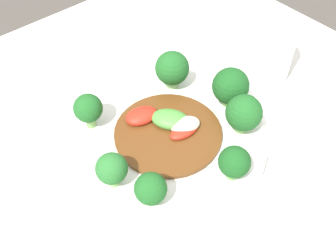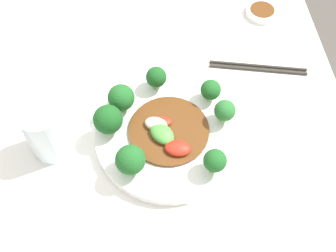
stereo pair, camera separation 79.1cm
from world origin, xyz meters
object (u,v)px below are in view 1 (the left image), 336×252
object	(u,v)px
broccoli_southeast	(151,189)
broccoli_east	(234,162)
broccoli_southwest	(88,109)
broccoli_south	(112,169)
drinking_glass	(270,50)
plate	(168,140)
broccoli_northwest	(172,69)
stirfry_center	(168,128)
broccoli_north	(231,86)
broccoli_northeast	(244,113)

from	to	relation	value
broccoli_southeast	broccoli_east	world-z (taller)	broccoli_east
broccoli_southwest	broccoli_south	bearing A→B (deg)	-18.07
drinking_glass	broccoli_southeast	bearing A→B (deg)	-76.59
plate	broccoli_southwest	distance (m)	0.13
broccoli_northwest	stirfry_center	xyz separation A→B (m)	(0.07, -0.07, -0.03)
broccoli_north	broccoli_east	bearing A→B (deg)	-44.62
plate	drinking_glass	size ratio (longest dim) A/B	2.38
broccoli_north	drinking_glass	xyz separation A→B (m)	(-0.02, 0.12, 0.00)
plate	broccoli_east	size ratio (longest dim) A/B	5.39
broccoli_northeast	stirfry_center	world-z (taller)	broccoli_northeast
stirfry_center	drinking_glass	world-z (taller)	drinking_glass
plate	broccoli_northwest	bearing A→B (deg)	135.64
broccoli_southeast	stirfry_center	bearing A→B (deg)	129.23
broccoli_southeast	broccoli_northeast	bearing A→B (deg)	92.77
broccoli_south	drinking_glass	size ratio (longest dim) A/B	0.45
broccoli_northeast	broccoli_north	distance (m)	0.06
drinking_glass	broccoli_south	bearing A→B (deg)	-86.30
broccoli_southeast	broccoli_south	world-z (taller)	broccoli_south
plate	broccoli_east	world-z (taller)	broccoli_east
broccoli_east	broccoli_southwest	bearing A→B (deg)	-155.58
broccoli_north	broccoli_south	xyz separation A→B (m)	(0.00, -0.23, -0.00)
plate	drinking_glass	bearing A→B (deg)	91.14
plate	stirfry_center	size ratio (longest dim) A/B	1.84
broccoli_southeast	broccoli_east	bearing A→B (deg)	69.36
broccoli_southwest	stirfry_center	distance (m)	0.12
plate	broccoli_northwest	xyz separation A→B (m)	(-0.08, 0.08, 0.05)
plate	broccoli_northeast	bearing A→B (deg)	54.79
broccoli_southeast	stirfry_center	distance (m)	0.13
broccoli_northeast	broccoli_southwest	xyz separation A→B (m)	(-0.16, -0.17, 0.00)
stirfry_center	broccoli_southwest	bearing A→B (deg)	-137.18
broccoli_north	drinking_glass	distance (m)	0.12
broccoli_north	broccoli_southwest	size ratio (longest dim) A/B	1.13
broccoli_south	broccoli_east	distance (m)	0.16
plate	broccoli_north	distance (m)	0.13
drinking_glass	broccoli_north	bearing A→B (deg)	-81.42
broccoli_east	drinking_glass	distance (m)	0.25
broccoli_southeast	broccoli_north	xyz separation A→B (m)	(-0.06, 0.21, 0.01)
broccoli_south	stirfry_center	size ratio (longest dim) A/B	0.35
broccoli_southeast	drinking_glass	world-z (taller)	drinking_glass
broccoli_southeast	broccoli_south	bearing A→B (deg)	-160.07
plate	stirfry_center	world-z (taller)	stirfry_center
broccoli_southeast	broccoli_south	distance (m)	0.06
broccoli_southeast	drinking_glass	distance (m)	0.34
broccoli_north	plate	bearing A→B (deg)	-96.31
broccoli_southwest	plate	bearing A→B (deg)	39.73
broccoli_north	broccoli_northwest	distance (m)	0.10
broccoli_southwest	broccoli_northwest	distance (m)	0.15
broccoli_northwest	broccoli_southwest	bearing A→B (deg)	-95.06
broccoli_southeast	drinking_glass	size ratio (longest dim) A/B	0.42
broccoli_northeast	broccoli_north	xyz separation A→B (m)	(-0.05, 0.03, 0.00)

